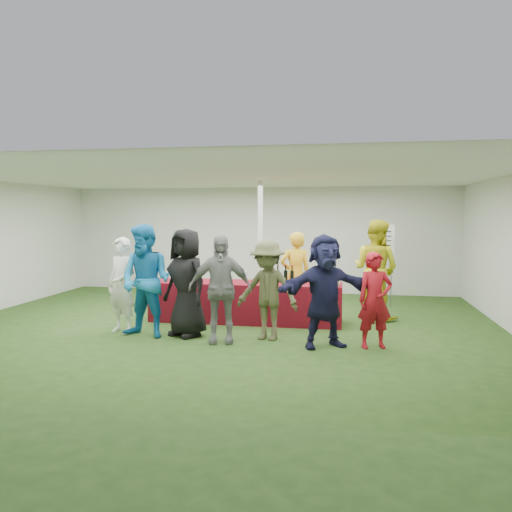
% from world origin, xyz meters
% --- Properties ---
extents(ground, '(60.00, 60.00, 0.00)m').
position_xyz_m(ground, '(0.00, 0.00, 0.00)').
color(ground, '#284719').
rests_on(ground, ground).
extents(tent, '(10.00, 10.00, 10.00)m').
position_xyz_m(tent, '(0.50, 1.20, 1.35)').
color(tent, white).
rests_on(tent, ground).
extents(serving_table, '(3.60, 0.80, 0.75)m').
position_xyz_m(serving_table, '(0.36, 0.38, 0.38)').
color(serving_table, maroon).
rests_on(serving_table, ground).
extents(wine_bottles, '(0.59, 0.13, 0.32)m').
position_xyz_m(wine_bottles, '(0.96, 0.54, 0.87)').
color(wine_bottles, black).
rests_on(wine_bottles, serving_table).
extents(wine_glasses, '(2.80, 0.13, 0.16)m').
position_xyz_m(wine_glasses, '(-0.10, 0.12, 0.86)').
color(wine_glasses, silver).
rests_on(wine_glasses, serving_table).
extents(water_bottle, '(0.07, 0.07, 0.23)m').
position_xyz_m(water_bottle, '(0.36, 0.46, 0.85)').
color(water_bottle, silver).
rests_on(water_bottle, serving_table).
extents(bar_towel, '(0.25, 0.18, 0.03)m').
position_xyz_m(bar_towel, '(1.98, 0.43, 0.77)').
color(bar_towel, white).
rests_on(bar_towel, serving_table).
extents(dump_bucket, '(0.24, 0.24, 0.18)m').
position_xyz_m(dump_bucket, '(1.98, 0.16, 0.84)').
color(dump_bucket, slate).
rests_on(dump_bucket, serving_table).
extents(wine_list_sign, '(0.50, 0.03, 1.80)m').
position_xyz_m(wine_list_sign, '(3.00, 2.41, 1.32)').
color(wine_list_sign, slate).
rests_on(wine_list_sign, ground).
extents(staff_pourer, '(0.72, 0.59, 1.69)m').
position_xyz_m(staff_pourer, '(1.25, 0.88, 0.84)').
color(staff_pourer, gold).
rests_on(staff_pourer, ground).
extents(staff_back, '(1.18, 1.12, 1.92)m').
position_xyz_m(staff_back, '(2.78, 1.09, 0.96)').
color(staff_back, gold).
rests_on(staff_back, ground).
extents(customer_0, '(0.70, 0.59, 1.64)m').
position_xyz_m(customer_0, '(-1.55, -0.84, 0.82)').
color(customer_0, white).
rests_on(customer_0, ground).
extents(customer_1, '(1.04, 0.89, 1.87)m').
position_xyz_m(customer_1, '(-1.03, -1.05, 0.94)').
color(customer_1, '#1674B3').
rests_on(customer_1, ground).
extents(customer_2, '(1.05, 0.93, 1.80)m').
position_xyz_m(customer_2, '(-0.40, -0.86, 0.90)').
color(customer_2, black).
rests_on(customer_2, ground).
extents(customer_3, '(1.07, 0.61, 1.72)m').
position_xyz_m(customer_3, '(0.26, -1.17, 0.86)').
color(customer_3, slate).
rests_on(customer_3, ground).
extents(customer_4, '(1.16, 0.83, 1.61)m').
position_xyz_m(customer_4, '(0.97, -0.87, 0.81)').
color(customer_4, '#48492A').
rests_on(customer_4, ground).
extents(customer_5, '(1.67, 1.17, 1.74)m').
position_xyz_m(customer_5, '(1.90, -1.15, 0.87)').
color(customer_5, '#171738').
rests_on(customer_5, ground).
extents(customer_6, '(0.61, 0.49, 1.47)m').
position_xyz_m(customer_6, '(2.65, -1.07, 0.73)').
color(customer_6, maroon).
rests_on(customer_6, ground).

